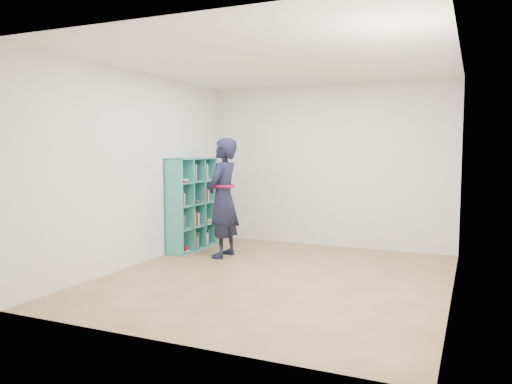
% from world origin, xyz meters
% --- Properties ---
extents(floor, '(4.50, 4.50, 0.00)m').
position_xyz_m(floor, '(0.00, 0.00, 0.00)').
color(floor, brown).
rests_on(floor, ground).
extents(ceiling, '(4.50, 4.50, 0.00)m').
position_xyz_m(ceiling, '(0.00, 0.00, 2.60)').
color(ceiling, white).
rests_on(ceiling, wall_back).
extents(wall_left, '(0.02, 4.50, 2.60)m').
position_xyz_m(wall_left, '(-2.00, 0.00, 1.30)').
color(wall_left, silver).
rests_on(wall_left, floor).
extents(wall_right, '(0.02, 4.50, 2.60)m').
position_xyz_m(wall_right, '(2.00, 0.00, 1.30)').
color(wall_right, silver).
rests_on(wall_right, floor).
extents(wall_back, '(4.00, 0.02, 2.60)m').
position_xyz_m(wall_back, '(0.00, 2.25, 1.30)').
color(wall_back, silver).
rests_on(wall_back, floor).
extents(wall_front, '(4.00, 0.02, 2.60)m').
position_xyz_m(wall_front, '(0.00, -2.25, 1.30)').
color(wall_front, silver).
rests_on(wall_front, floor).
extents(bookshelf, '(0.31, 1.08, 1.43)m').
position_xyz_m(bookshelf, '(-1.86, 1.09, 0.69)').
color(bookshelf, teal).
rests_on(bookshelf, floor).
extents(person, '(0.43, 0.64, 1.73)m').
position_xyz_m(person, '(-1.14, 0.81, 0.87)').
color(person, black).
rests_on(person, floor).
extents(smartphone, '(0.02, 0.08, 0.12)m').
position_xyz_m(smartphone, '(-1.29, 0.88, 0.98)').
color(smartphone, silver).
rests_on(smartphone, person).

